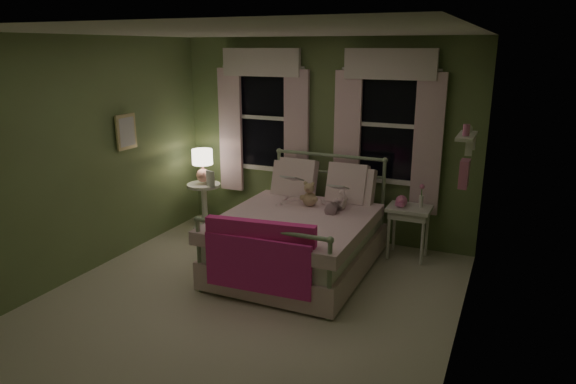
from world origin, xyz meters
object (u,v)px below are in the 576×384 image
at_px(nightstand_left, 204,200).
at_px(table_lamp, 203,162).
at_px(child_right, 337,181).
at_px(teddy_bear, 309,196).
at_px(child_left, 293,181).
at_px(bed, 300,236).
at_px(nightstand_right, 409,215).

relative_size(nightstand_left, table_lamp, 1.42).
distance_m(child_right, teddy_bear, 0.36).
bearing_deg(table_lamp, child_left, -9.89).
bearing_deg(child_left, child_right, -164.09).
bearing_deg(table_lamp, teddy_bear, -13.34).
xyz_separation_m(bed, teddy_bear, (-0.00, 0.26, 0.41)).
bearing_deg(teddy_bear, child_left, 150.50).
relative_size(teddy_bear, nightstand_left, 0.46).
bearing_deg(bed, nightstand_left, 158.79).
bearing_deg(child_right, nightstand_left, -12.11).
height_order(teddy_bear, table_lamp, table_lamp).
distance_m(bed, table_lamp, 1.96).
bearing_deg(child_left, table_lamp, 6.02).
distance_m(child_left, teddy_bear, 0.34).
bearing_deg(child_right, nightstand_right, -160.53).
height_order(child_left, child_right, child_right).
bearing_deg(bed, nightstand_right, 36.07).
bearing_deg(bed, table_lamp, 158.79).
bearing_deg(teddy_bear, nightstand_left, 166.66).
relative_size(child_right, teddy_bear, 2.60).
bearing_deg(nightstand_left, child_left, -9.89).
xyz_separation_m(child_right, teddy_bear, (-0.28, -0.16, -0.17)).
bearing_deg(nightstand_right, table_lamp, -177.89).
distance_m(child_left, table_lamp, 1.49).
height_order(table_lamp, nightstand_right, table_lamp).
xyz_separation_m(child_left, nightstand_left, (-1.46, 0.26, -0.48)).
relative_size(teddy_bear, table_lamp, 0.66).
bearing_deg(nightstand_left, teddy_bear, -13.34).
distance_m(child_left, child_right, 0.56).
distance_m(teddy_bear, table_lamp, 1.80).
relative_size(bed, teddy_bear, 6.75).
relative_size(teddy_bear, nightstand_right, 0.47).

